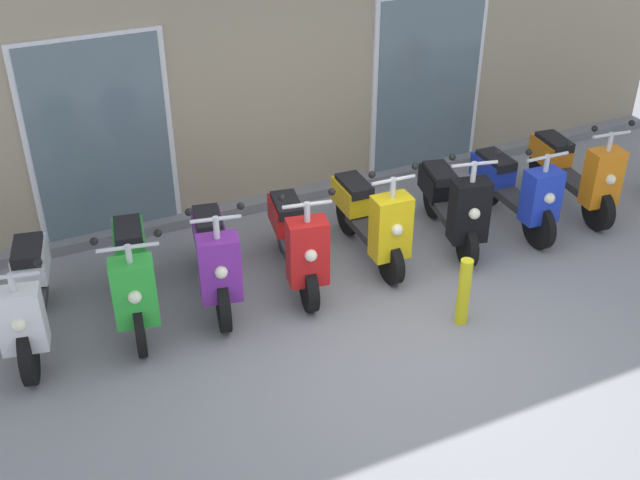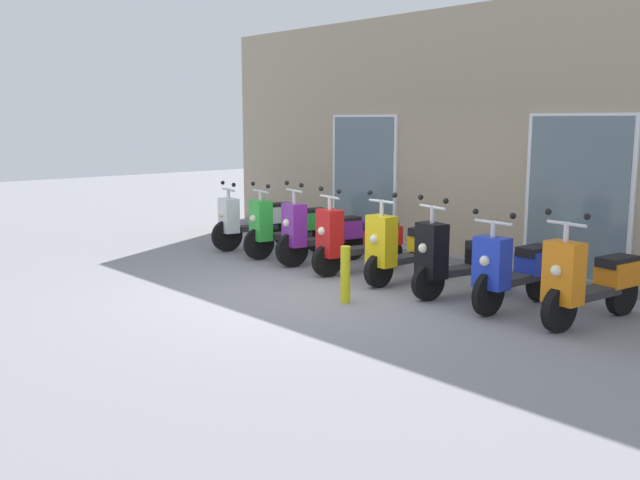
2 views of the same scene
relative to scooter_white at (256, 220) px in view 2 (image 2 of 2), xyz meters
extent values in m
plane|color=gray|center=(3.07, -1.40, -0.49)|extent=(40.00, 40.00, 0.00)
cube|color=gray|center=(3.07, 1.73, 1.46)|extent=(11.23, 0.30, 3.89)
cube|color=slate|center=(3.07, 1.48, -0.43)|extent=(11.23, 0.20, 0.12)
cube|color=silver|center=(1.06, 1.56, 0.66)|extent=(1.54, 0.04, 2.30)
cube|color=slate|center=(1.06, 1.54, 0.66)|extent=(1.42, 0.02, 2.22)
cube|color=silver|center=(5.07, 1.56, 0.66)|extent=(1.54, 0.04, 2.30)
cube|color=slate|center=(5.07, 1.54, 0.66)|extent=(1.42, 0.02, 2.22)
cylinder|color=black|center=(-0.11, -0.53, -0.22)|extent=(0.20, 0.54, 0.53)
cylinder|color=black|center=(0.12, 0.57, -0.22)|extent=(0.20, 0.54, 0.53)
cube|color=#2D2D30|center=(0.00, 0.02, -0.12)|extent=(0.39, 0.74, 0.09)
cube|color=white|center=(-0.10, -0.50, 0.12)|extent=(0.42, 0.31, 0.58)
sphere|color=#F2EFCC|center=(-0.13, -0.62, 0.16)|extent=(0.12, 0.12, 0.12)
cube|color=white|center=(0.10, 0.47, 0.08)|extent=(0.40, 0.57, 0.28)
cube|color=black|center=(0.09, 0.43, 0.22)|extent=(0.35, 0.52, 0.11)
cylinder|color=silver|center=(-0.10, -0.50, 0.49)|extent=(0.06, 0.06, 0.19)
cylinder|color=silver|center=(-0.10, -0.50, 0.56)|extent=(0.47, 0.13, 0.04)
sphere|color=black|center=(0.13, -0.54, 0.66)|extent=(0.07, 0.07, 0.07)
sphere|color=black|center=(-0.33, -0.45, 0.66)|extent=(0.07, 0.07, 0.07)
cylinder|color=black|center=(0.84, -0.57, -0.23)|extent=(0.17, 0.52, 0.51)
cylinder|color=black|center=(1.04, 0.54, -0.23)|extent=(0.17, 0.52, 0.51)
cube|color=#2D2D30|center=(0.94, -0.02, -0.13)|extent=(0.38, 0.74, 0.09)
cube|color=green|center=(0.85, -0.53, 0.14)|extent=(0.42, 0.30, 0.64)
sphere|color=#F2EFCC|center=(0.83, -0.66, 0.18)|extent=(0.12, 0.12, 0.12)
cube|color=green|center=(1.03, 0.44, 0.07)|extent=(0.39, 0.57, 0.28)
cube|color=black|center=(1.02, 0.40, 0.21)|extent=(0.34, 0.52, 0.11)
cylinder|color=silver|center=(0.85, -0.53, 0.53)|extent=(0.06, 0.06, 0.18)
cylinder|color=silver|center=(0.85, -0.53, 0.61)|extent=(0.52, 0.13, 0.04)
sphere|color=black|center=(1.11, -0.58, 0.71)|extent=(0.07, 0.07, 0.07)
sphere|color=black|center=(0.59, -0.49, 0.71)|extent=(0.07, 0.07, 0.07)
cylinder|color=black|center=(1.63, -0.54, -0.23)|extent=(0.20, 0.53, 0.52)
cylinder|color=black|center=(1.84, 0.52, -0.23)|extent=(0.20, 0.53, 0.52)
cube|color=#2D2D30|center=(1.74, -0.01, -0.13)|extent=(0.38, 0.71, 0.09)
cube|color=purple|center=(1.64, -0.50, 0.15)|extent=(0.42, 0.31, 0.65)
sphere|color=#F2EFCC|center=(1.62, -0.63, 0.19)|extent=(0.12, 0.12, 0.12)
cube|color=purple|center=(1.82, 0.42, 0.01)|extent=(0.39, 0.57, 0.28)
cube|color=black|center=(1.81, 0.38, 0.15)|extent=(0.35, 0.52, 0.11)
cylinder|color=silver|center=(1.64, -0.50, 0.57)|extent=(0.06, 0.06, 0.23)
cylinder|color=silver|center=(1.64, -0.50, 0.67)|extent=(0.45, 0.12, 0.04)
sphere|color=black|center=(1.86, -0.54, 0.77)|extent=(0.07, 0.07, 0.07)
sphere|color=black|center=(1.42, -0.46, 0.77)|extent=(0.07, 0.07, 0.07)
cylinder|color=black|center=(2.49, -0.60, -0.26)|extent=(0.19, 0.47, 0.46)
cylinder|color=black|center=(2.68, 0.47, -0.26)|extent=(0.19, 0.47, 0.46)
cube|color=#2D2D30|center=(2.58, -0.06, -0.16)|extent=(0.37, 0.71, 0.09)
cube|color=red|center=(2.49, -0.56, 0.13)|extent=(0.42, 0.30, 0.67)
sphere|color=#F2EFCC|center=(2.47, -0.68, 0.17)|extent=(0.12, 0.12, 0.12)
cube|color=red|center=(2.66, 0.37, 0.02)|extent=(0.39, 0.56, 0.28)
cube|color=black|center=(2.65, 0.33, 0.16)|extent=(0.34, 0.52, 0.11)
cylinder|color=silver|center=(2.49, -0.56, 0.56)|extent=(0.06, 0.06, 0.22)
cylinder|color=silver|center=(2.49, -0.56, 0.65)|extent=(0.47, 0.12, 0.04)
sphere|color=black|center=(2.72, -0.60, 0.75)|extent=(0.07, 0.07, 0.07)
sphere|color=black|center=(2.26, -0.52, 0.75)|extent=(0.07, 0.07, 0.07)
cylinder|color=black|center=(3.43, -0.53, -0.26)|extent=(0.12, 0.46, 0.45)
cylinder|color=black|center=(3.48, 0.53, -0.26)|extent=(0.12, 0.46, 0.45)
cube|color=#2D2D30|center=(3.45, 0.00, -0.16)|extent=(0.29, 0.66, 0.09)
cube|color=yellow|center=(3.43, -0.49, 0.13)|extent=(0.39, 0.26, 0.68)
sphere|color=#F2EFCC|center=(3.43, -0.62, 0.17)|extent=(0.12, 0.12, 0.12)
cube|color=yellow|center=(3.47, 0.43, 0.04)|extent=(0.32, 0.53, 0.28)
cube|color=black|center=(3.47, 0.39, 0.18)|extent=(0.28, 0.49, 0.11)
cylinder|color=silver|center=(3.43, -0.49, 0.57)|extent=(0.06, 0.06, 0.23)
cylinder|color=silver|center=(3.43, -0.49, 0.66)|extent=(0.46, 0.06, 0.04)
sphere|color=black|center=(3.66, -0.50, 0.76)|extent=(0.07, 0.07, 0.07)
sphere|color=black|center=(3.20, -0.48, 0.76)|extent=(0.07, 0.07, 0.07)
cylinder|color=black|center=(4.32, -0.58, -0.26)|extent=(0.19, 0.46, 0.45)
cylinder|color=black|center=(4.55, 0.46, -0.26)|extent=(0.19, 0.46, 0.45)
cube|color=#2D2D30|center=(4.44, -0.06, -0.16)|extent=(0.40, 0.70, 0.09)
cube|color=black|center=(4.33, -0.54, 0.14)|extent=(0.42, 0.32, 0.68)
sphere|color=#F2EFCC|center=(4.30, -0.67, 0.18)|extent=(0.12, 0.12, 0.12)
cube|color=black|center=(4.53, 0.36, -0.01)|extent=(0.41, 0.57, 0.28)
cube|color=black|center=(4.52, 0.32, 0.13)|extent=(0.36, 0.52, 0.11)
cylinder|color=silver|center=(4.33, -0.54, 0.57)|extent=(0.06, 0.06, 0.24)
cylinder|color=silver|center=(4.33, -0.54, 0.67)|extent=(0.48, 0.14, 0.04)
sphere|color=black|center=(4.57, -0.59, 0.77)|extent=(0.07, 0.07, 0.07)
sphere|color=black|center=(4.09, -0.49, 0.77)|extent=(0.07, 0.07, 0.07)
cylinder|color=black|center=(5.23, -0.61, -0.24)|extent=(0.10, 0.51, 0.51)
cylinder|color=black|center=(5.26, 0.43, -0.24)|extent=(0.10, 0.51, 0.51)
cube|color=#2D2D30|center=(5.25, -0.09, -0.14)|extent=(0.28, 0.65, 0.09)
cube|color=#1E38C6|center=(5.23, -0.57, 0.12)|extent=(0.39, 0.25, 0.59)
sphere|color=#F2EFCC|center=(5.23, -0.70, 0.16)|extent=(0.12, 0.12, 0.12)
cube|color=#1E38C6|center=(5.26, 0.33, 0.02)|extent=(0.32, 0.53, 0.28)
cube|color=black|center=(5.26, 0.29, 0.16)|extent=(0.28, 0.49, 0.11)
cylinder|color=silver|center=(5.23, -0.57, 0.50)|extent=(0.06, 0.06, 0.21)
cylinder|color=silver|center=(5.23, -0.57, 0.58)|extent=(0.51, 0.05, 0.04)
sphere|color=black|center=(5.48, -0.58, 0.68)|extent=(0.07, 0.07, 0.07)
sphere|color=black|center=(4.98, -0.56, 0.68)|extent=(0.07, 0.07, 0.07)
cylinder|color=black|center=(6.09, -0.58, -0.25)|extent=(0.16, 0.50, 0.49)
cylinder|color=black|center=(6.22, 0.56, -0.25)|extent=(0.16, 0.50, 0.49)
cube|color=#2D2D30|center=(6.16, -0.01, -0.15)|extent=(0.34, 0.74, 0.09)
cube|color=orange|center=(6.10, -0.54, 0.14)|extent=(0.40, 0.28, 0.66)
sphere|color=#F2EFCC|center=(6.08, -0.67, 0.18)|extent=(0.12, 0.12, 0.12)
cube|color=orange|center=(6.21, 0.46, 0.01)|extent=(0.36, 0.55, 0.28)
cube|color=black|center=(6.21, 0.42, 0.15)|extent=(0.31, 0.51, 0.11)
cylinder|color=silver|center=(6.10, -0.54, 0.56)|extent=(0.06, 0.06, 0.23)
cylinder|color=silver|center=(6.10, -0.54, 0.66)|extent=(0.47, 0.09, 0.04)
sphere|color=black|center=(6.33, -0.57, 0.76)|extent=(0.07, 0.07, 0.07)
sphere|color=black|center=(5.86, -0.51, 0.76)|extent=(0.07, 0.07, 0.07)
cylinder|color=yellow|center=(3.71, -1.41, -0.14)|extent=(0.12, 0.12, 0.70)
cone|color=orange|center=(-1.26, 0.36, -0.23)|extent=(0.32, 0.32, 0.52)
camera|label=1|loc=(-0.04, -6.30, 4.12)|focal=44.20mm
camera|label=2|loc=(9.80, -7.26, 1.72)|focal=39.79mm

